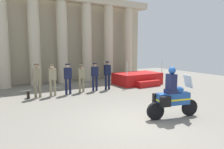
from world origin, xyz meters
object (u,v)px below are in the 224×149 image
Objects in this scene: officer_in_row_5 at (107,73)px; motorcycle_with_rider at (172,97)px; officer_in_row_3 at (81,76)px; reviewing_stand at (138,79)px; officer_in_row_0 at (37,78)px; officer_in_row_1 at (52,78)px; officer_in_row_4 at (95,75)px; briefcase_on_ground at (28,95)px; officer_in_row_2 at (68,76)px.

officer_in_row_5 is 5.68m from motorcycle_with_rider.
officer_in_row_3 is 0.92× the size of officer_in_row_5.
reviewing_stand is 1.79× the size of officer_in_row_0.
motorcycle_with_rider reaches higher than officer_in_row_5.
officer_in_row_4 is at bearing -179.70° from officer_in_row_1.
officer_in_row_0 is 0.98m from briefcase_on_ground.
officer_in_row_1 is 6.37m from motorcycle_with_rider.
officer_in_row_2 is 1.02× the size of officer_in_row_4.
officer_in_row_4 is at bearing -4.01° from officer_in_row_5.
officer_in_row_5 is 0.84× the size of motorcycle_with_rider.
officer_in_row_1 reaches higher than officer_in_row_4.
briefcase_on_ground is (-2.91, 0.04, -0.77)m from officer_in_row_3.
motorcycle_with_rider reaches higher than officer_in_row_3.
officer_in_row_5 is at bearing -2.00° from briefcase_on_ground.
officer_in_row_3 is (0.84, 0.13, -0.06)m from officer_in_row_2.
officer_in_row_0 is 2.45m from officer_in_row_3.
officer_in_row_3 is at bearing -4.39° from officer_in_row_5.
officer_in_row_4 is 3.82m from briefcase_on_ground.
officer_in_row_2 is 1.67m from officer_in_row_4.
officer_in_row_0 is 1.60m from officer_in_row_2.
officer_in_row_1 is at bearing 129.88° from motorcycle_with_rider.
officer_in_row_0 is at bearing 1.21° from officer_in_row_3.
motorcycle_with_rider reaches higher than reviewing_stand.
briefcase_on_ground is at bearing -6.36° from officer_in_row_1.
officer_in_row_1 is (-6.13, -0.53, 0.61)m from reviewing_stand.
officer_in_row_0 is (-6.89, -0.50, 0.66)m from reviewing_stand.
officer_in_row_5 reaches higher than reviewing_stand.
briefcase_on_ground is at bearing -176.88° from reviewing_stand.
officer_in_row_2 is 2.50m from officer_in_row_5.
motorcycle_with_rider is (3.62, -5.71, -0.25)m from officer_in_row_0.
officer_in_row_1 is at bearing 177.71° from officer_in_row_0.
motorcycle_with_rider is (2.02, -5.65, -0.21)m from officer_in_row_2.
motorcycle_with_rider is at bearing -54.93° from briefcase_on_ground.
officer_in_row_2 reaches higher than officer_in_row_1.
officer_in_row_1 is at bearing -2.84° from officer_in_row_2.
reviewing_stand is 1.88× the size of officer_in_row_1.
reviewing_stand is 8.79× the size of briefcase_on_ground.
officer_in_row_5 is (-2.79, -0.56, 0.64)m from reviewing_stand.
briefcase_on_ground is at bearing -2.28° from officer_in_row_5.
officer_in_row_2 is (0.83, -0.04, 0.01)m from officer_in_row_1.
reviewing_stand is 2.92m from officer_in_row_5.
officer_in_row_4 is at bearing 175.24° from officer_in_row_3.
reviewing_stand is at bearing 75.47° from motorcycle_with_rider.
officer_in_row_1 is at bearing -6.07° from briefcase_on_ground.
officer_in_row_3 is 1.66m from officer_in_row_5.
officer_in_row_3 is 0.83m from officer_in_row_4.
motorcycle_with_rider is 7.13m from briefcase_on_ground.
officer_in_row_1 reaches higher than briefcase_on_ground.
reviewing_stand is 7.37m from briefcase_on_ground.
reviewing_stand is 1.86× the size of officer_in_row_2.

